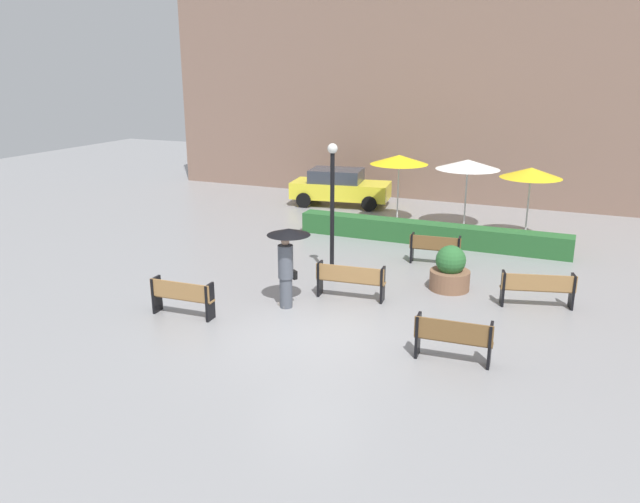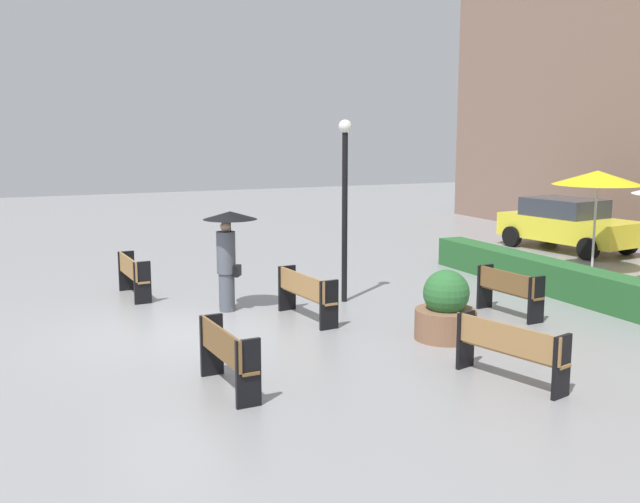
# 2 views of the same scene
# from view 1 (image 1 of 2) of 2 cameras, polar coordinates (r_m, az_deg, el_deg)

# --- Properties ---
(ground_plane) EXTENTS (60.00, 60.00, 0.00)m
(ground_plane) POSITION_cam_1_polar(r_m,az_deg,el_deg) (14.16, -0.87, -7.61)
(ground_plane) COLOR gray
(bench_near_left) EXTENTS (1.63, 0.44, 0.91)m
(bench_near_left) POSITION_cam_1_polar(r_m,az_deg,el_deg) (15.27, -12.66, -4.00)
(bench_near_left) COLOR #9E7242
(bench_near_left) RESTS_ON ground
(bench_back_row) EXTENTS (1.56, 0.52, 0.91)m
(bench_back_row) POSITION_cam_1_polar(r_m,az_deg,el_deg) (19.13, 10.60, 0.37)
(bench_back_row) COLOR brown
(bench_back_row) RESTS_ON ground
(bench_near_right) EXTENTS (1.60, 0.44, 0.94)m
(bench_near_right) POSITION_cam_1_polar(r_m,az_deg,el_deg) (12.95, 12.22, -7.75)
(bench_near_right) COLOR brown
(bench_near_right) RESTS_ON ground
(bench_mid_center) EXTENTS (1.83, 0.55, 0.92)m
(bench_mid_center) POSITION_cam_1_polar(r_m,az_deg,el_deg) (16.02, 2.84, -2.55)
(bench_mid_center) COLOR #9E7242
(bench_mid_center) RESTS_ON ground
(bench_far_right) EXTENTS (1.82, 0.80, 0.89)m
(bench_far_right) POSITION_cam_1_polar(r_m,az_deg,el_deg) (16.40, 19.49, -3.14)
(bench_far_right) COLOR #9E7242
(bench_far_right) RESTS_ON ground
(pedestrian_with_umbrella) EXTENTS (1.08, 1.08, 2.04)m
(pedestrian_with_umbrella) POSITION_cam_1_polar(r_m,az_deg,el_deg) (15.24, -3.06, -0.30)
(pedestrian_with_umbrella) COLOR #4C515B
(pedestrian_with_umbrella) RESTS_ON ground
(planter_pot) EXTENTS (1.08, 1.08, 1.24)m
(planter_pot) POSITION_cam_1_polar(r_m,az_deg,el_deg) (17.05, 11.94, -1.77)
(planter_pot) COLOR brown
(planter_pot) RESTS_ON ground
(lamp_post) EXTENTS (0.28, 0.28, 3.85)m
(lamp_post) POSITION_cam_1_polar(r_m,az_deg,el_deg) (17.13, 1.14, 5.05)
(lamp_post) COLOR black
(lamp_post) RESTS_ON ground
(patio_umbrella_yellow) EXTENTS (2.20, 2.20, 2.63)m
(patio_umbrella_yellow) POSITION_cam_1_polar(r_m,az_deg,el_deg) (23.75, 7.33, 8.42)
(patio_umbrella_yellow) COLOR silver
(patio_umbrella_yellow) RESTS_ON ground
(patio_umbrella_white) EXTENTS (2.33, 2.33, 2.58)m
(patio_umbrella_white) POSITION_cam_1_polar(r_m,az_deg,el_deg) (23.32, 13.52, 7.83)
(patio_umbrella_white) COLOR silver
(patio_umbrella_white) RESTS_ON ground
(patio_umbrella_yellow_far) EXTENTS (2.08, 2.08, 2.55)m
(patio_umbrella_yellow_far) POSITION_cam_1_polar(r_m,az_deg,el_deg) (22.26, 18.94, 6.89)
(patio_umbrella_yellow_far) COLOR silver
(patio_umbrella_yellow_far) RESTS_ON ground
(hedge_strip) EXTENTS (9.25, 0.70, 0.72)m
(hedge_strip) POSITION_cam_1_polar(r_m,az_deg,el_deg) (21.39, 10.07, 1.66)
(hedge_strip) COLOR #28602D
(hedge_strip) RESTS_ON ground
(building_facade) EXTENTS (28.00, 1.20, 9.46)m
(building_facade) POSITION_cam_1_polar(r_m,az_deg,el_deg) (28.28, 12.81, 14.12)
(building_facade) COLOR #846656
(building_facade) RESTS_ON ground
(parked_car) EXTENTS (4.41, 2.46, 1.57)m
(parked_car) POSITION_cam_1_polar(r_m,az_deg,el_deg) (26.97, 1.82, 6.02)
(parked_car) COLOR yellow
(parked_car) RESTS_ON ground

